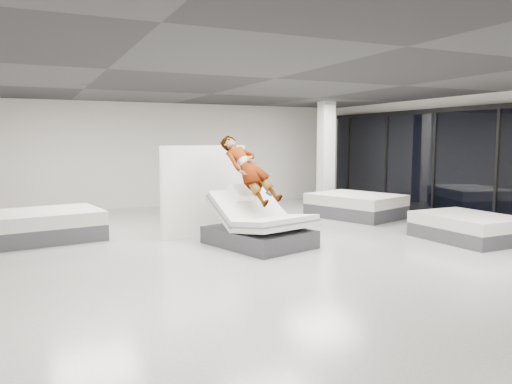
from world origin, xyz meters
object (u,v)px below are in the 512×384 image
(hero_bed, at_px, (259,228))
(column, at_px, (326,155))
(remote, at_px, (269,194))
(divider_panel, at_px, (205,190))
(flat_bed_right_far, at_px, (356,206))
(flat_bed_right_near, at_px, (467,227))
(person, at_px, (249,182))
(flat_bed_left_far, at_px, (44,225))

(hero_bed, distance_m, column, 5.95)
(remote, height_order, divider_panel, divider_panel)
(remote, xyz_separation_m, divider_panel, (-0.81, 1.51, -0.04))
(flat_bed_right_far, distance_m, flat_bed_right_near, 3.54)
(flat_bed_right_near, bearing_deg, flat_bed_right_far, 94.04)
(person, distance_m, flat_bed_left_far, 4.39)
(remote, xyz_separation_m, flat_bed_left_far, (-4.06, 2.36, -0.71))
(flat_bed_right_near, bearing_deg, person, 159.01)
(flat_bed_right_far, bearing_deg, person, -154.47)
(hero_bed, distance_m, flat_bed_right_far, 4.48)
(flat_bed_right_near, relative_size, flat_bed_left_far, 0.81)
(divider_panel, relative_size, flat_bed_left_far, 0.88)
(flat_bed_right_near, relative_size, column, 0.62)
(divider_panel, relative_size, flat_bed_right_far, 0.80)
(remote, bearing_deg, flat_bed_right_near, -35.00)
(remote, bearing_deg, person, 122.15)
(flat_bed_right_near, distance_m, column, 5.57)
(flat_bed_left_far, xyz_separation_m, column, (7.97, 1.70, 1.30))
(remote, height_order, flat_bed_right_far, remote)
(hero_bed, bearing_deg, column, 44.70)
(hero_bed, height_order, column, column)
(remote, distance_m, divider_panel, 1.71)
(remote, height_order, flat_bed_left_far, remote)
(hero_bed, bearing_deg, divider_panel, 110.84)
(person, bearing_deg, hero_bed, -90.00)
(divider_panel, bearing_deg, flat_bed_right_near, -46.32)
(person, relative_size, flat_bed_left_far, 0.73)
(flat_bed_right_far, relative_size, flat_bed_right_near, 1.35)
(remote, xyz_separation_m, column, (3.92, 4.06, 0.59))
(column, bearing_deg, divider_panel, -151.66)
(person, relative_size, column, 0.56)
(person, distance_m, column, 5.68)
(person, distance_m, divider_panel, 1.36)
(person, distance_m, flat_bed_right_far, 4.52)
(flat_bed_right_near, distance_m, flat_bed_left_far, 8.80)
(flat_bed_right_far, height_order, flat_bed_right_near, flat_bed_right_far)
(flat_bed_right_far, xyz_separation_m, flat_bed_left_far, (-7.73, 0.18, -0.00))
(column, bearing_deg, flat_bed_right_far, -97.20)
(divider_panel, bearing_deg, remote, -77.06)
(column, bearing_deg, remote, -133.97)
(hero_bed, distance_m, flat_bed_left_far, 4.52)
(person, relative_size, remote, 12.83)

